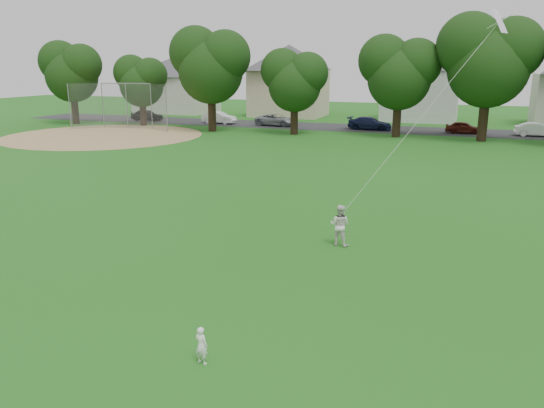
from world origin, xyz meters
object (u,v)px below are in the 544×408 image
(older_boy, at_px, (340,225))
(kite, at_px, (415,125))
(toddler, at_px, (201,345))
(baseball_backstop, at_px, (124,106))

(older_boy, bearing_deg, kite, -159.13)
(older_boy, bearing_deg, toddler, 89.87)
(toddler, distance_m, baseball_backstop, 45.67)
(toddler, xyz_separation_m, kite, (3.38, 9.33, 3.94))
(kite, height_order, baseball_backstop, kite)
(kite, relative_size, baseball_backstop, 0.80)
(baseball_backstop, bearing_deg, toddler, -53.01)
(toddler, distance_m, kite, 10.68)
(toddler, relative_size, older_boy, 0.58)
(toddler, relative_size, kite, 0.11)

